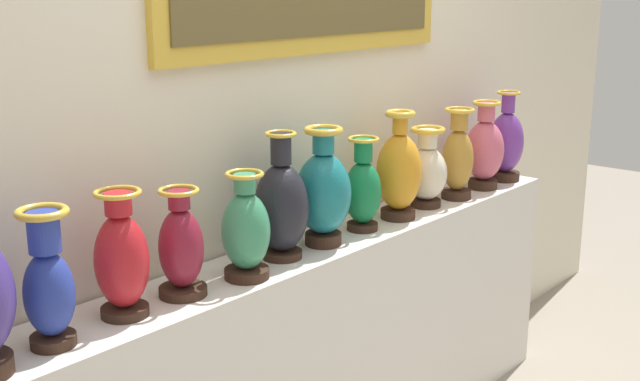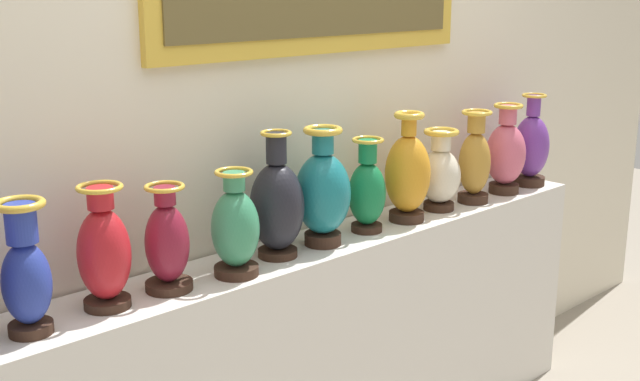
{
  "view_description": "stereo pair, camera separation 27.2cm",
  "coord_description": "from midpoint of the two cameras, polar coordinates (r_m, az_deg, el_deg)",
  "views": [
    {
      "loc": [
        -2.0,
        -1.72,
        1.76
      ],
      "look_at": [
        0.0,
        0.0,
        1.08
      ],
      "focal_mm": 45.41,
      "sensor_mm": 36.0,
      "label": 1
    },
    {
      "loc": [
        -1.81,
        -1.91,
        1.76
      ],
      "look_at": [
        0.0,
        0.0,
        1.08
      ],
      "focal_mm": 45.41,
      "sensor_mm": 36.0,
      "label": 2
    }
  ],
  "objects": [
    {
      "name": "vase_violet",
      "position": [
        3.66,
        10.93,
        3.28
      ],
      "size": [
        0.15,
        0.15,
        0.4
      ],
      "color": "#382319",
      "rests_on": "display_shelf"
    },
    {
      "name": "vase_cobalt",
      "position": [
        2.11,
        -22.18,
        -6.19
      ],
      "size": [
        0.13,
        0.13,
        0.35
      ],
      "color": "#382319",
      "rests_on": "display_shelf"
    },
    {
      "name": "vase_emerald",
      "position": [
        2.87,
        0.33,
        0.0
      ],
      "size": [
        0.13,
        0.13,
        0.34
      ],
      "color": "#382319",
      "rests_on": "display_shelf"
    },
    {
      "name": "display_shelf",
      "position": [
        2.94,
        -2.7,
        -12.03
      ],
      "size": [
        2.7,
        0.3,
        0.89
      ],
      "primitive_type": "cube",
      "color": "silver",
      "rests_on": "ground_plane"
    },
    {
      "name": "vase_teal",
      "position": [
        2.7,
        -2.64,
        -0.15
      ],
      "size": [
        0.19,
        0.19,
        0.41
      ],
      "color": "#382319",
      "rests_on": "display_shelf"
    },
    {
      "name": "vase_ivory",
      "position": [
        3.18,
        5.12,
        1.37
      ],
      "size": [
        0.16,
        0.16,
        0.32
      ],
      "color": "#382319",
      "rests_on": "display_shelf"
    },
    {
      "name": "vase_ochre",
      "position": [
        3.32,
        7.39,
        2.24
      ],
      "size": [
        0.13,
        0.13,
        0.37
      ],
      "color": "#382319",
      "rests_on": "display_shelf"
    },
    {
      "name": "vase_rose",
      "position": [
        3.5,
        9.35,
        2.83
      ],
      "size": [
        0.17,
        0.17,
        0.38
      ],
      "color": "#382319",
      "rests_on": "display_shelf"
    },
    {
      "name": "vase_jade",
      "position": [
        2.43,
        -8.46,
        -2.92
      ],
      "size": [
        0.15,
        0.15,
        0.33
      ],
      "color": "#382319",
      "rests_on": "display_shelf"
    },
    {
      "name": "vase_burgundy",
      "position": [
        2.33,
        -13.09,
        -4.07
      ],
      "size": [
        0.14,
        0.14,
        0.31
      ],
      "color": "#382319",
      "rests_on": "display_shelf"
    },
    {
      "name": "back_wall",
      "position": [
        2.8,
        -6.05,
        7.91
      ],
      "size": [
        5.34,
        0.14,
        2.87
      ],
      "color": "beige",
      "rests_on": "ground_plane"
    },
    {
      "name": "vase_amber",
      "position": [
        3.01,
        3.02,
        1.31
      ],
      "size": [
        0.17,
        0.17,
        0.41
      ],
      "color": "#382319",
      "rests_on": "display_shelf"
    },
    {
      "name": "vase_onyx",
      "position": [
        2.58,
        -5.74,
        -1.16
      ],
      "size": [
        0.18,
        0.18,
        0.41
      ],
      "color": "#382319",
      "rests_on": "display_shelf"
    },
    {
      "name": "vase_crimson",
      "position": [
        2.23,
        -17.25,
        -4.74
      ],
      "size": [
        0.14,
        0.14,
        0.35
      ],
      "color": "#382319",
      "rests_on": "display_shelf"
    }
  ]
}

